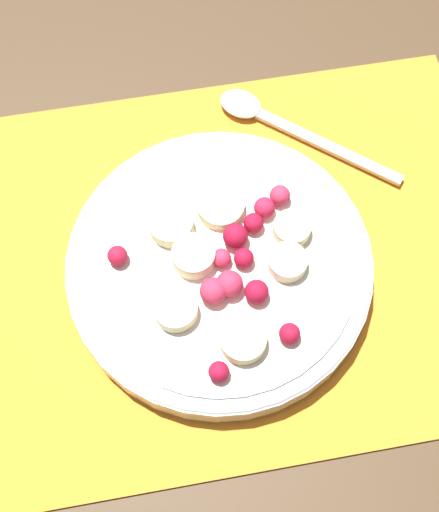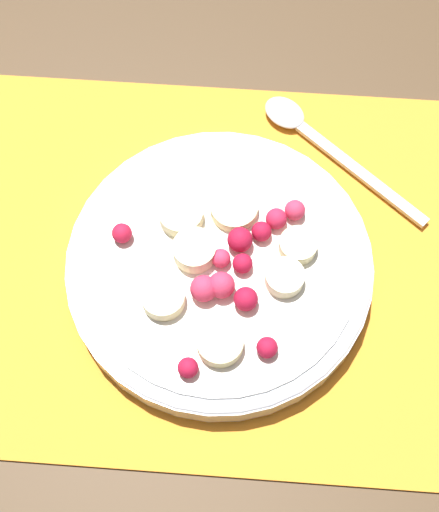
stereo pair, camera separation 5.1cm
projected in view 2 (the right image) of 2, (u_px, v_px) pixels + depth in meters
ground_plane at (209, 260)px, 0.55m from camera, size 3.00×3.00×0.00m
placemat at (209, 258)px, 0.55m from camera, size 0.47×0.32×0.01m
fruit_bowl at (220, 265)px, 0.53m from camera, size 0.23×0.23×0.04m
spoon at (312, 135)px, 0.59m from camera, size 0.14×0.12×0.01m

